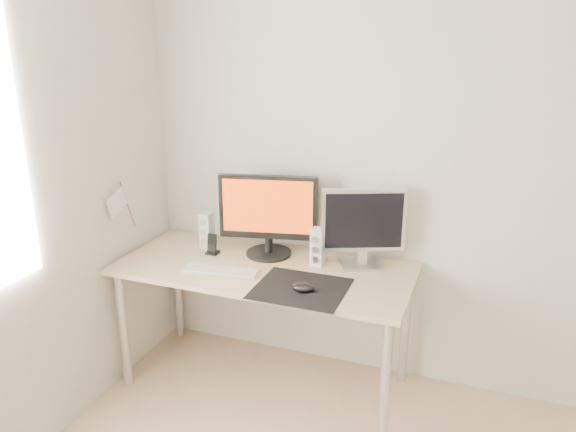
# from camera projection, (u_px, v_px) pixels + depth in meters

# --- Properties ---
(wall_back) EXTENTS (3.50, 0.00, 3.50)m
(wall_back) POSITION_uv_depth(u_px,v_px,m) (456.00, 172.00, 2.90)
(wall_back) COLOR silver
(wall_back) RESTS_ON ground
(mousepad) EXTENTS (0.45, 0.40, 0.00)m
(mousepad) POSITION_uv_depth(u_px,v_px,m) (301.00, 288.00, 2.78)
(mousepad) COLOR black
(mousepad) RESTS_ON desk
(mouse) EXTENTS (0.12, 0.07, 0.04)m
(mouse) POSITION_uv_depth(u_px,v_px,m) (303.00, 287.00, 2.74)
(mouse) COLOR black
(mouse) RESTS_ON mousepad
(desk) EXTENTS (1.60, 0.70, 0.73)m
(desk) POSITION_uv_depth(u_px,v_px,m) (264.00, 280.00, 3.07)
(desk) COLOR #D1B587
(desk) RESTS_ON ground
(main_monitor) EXTENTS (0.55, 0.31, 0.47)m
(main_monitor) POSITION_uv_depth(u_px,v_px,m) (268.00, 213.00, 3.12)
(main_monitor) COLOR black
(main_monitor) RESTS_ON desk
(second_monitor) EXTENTS (0.43, 0.23, 0.43)m
(second_monitor) POSITION_uv_depth(u_px,v_px,m) (363.00, 224.00, 2.97)
(second_monitor) COLOR #A9A9AB
(second_monitor) RESTS_ON desk
(speaker_left) EXTENTS (0.07, 0.08, 0.21)m
(speaker_left) POSITION_uv_depth(u_px,v_px,m) (207.00, 230.00, 3.29)
(speaker_left) COLOR white
(speaker_left) RESTS_ON desk
(speaker_right) EXTENTS (0.07, 0.08, 0.21)m
(speaker_right) POSITION_uv_depth(u_px,v_px,m) (318.00, 247.00, 3.03)
(speaker_right) COLOR white
(speaker_right) RESTS_ON desk
(keyboard) EXTENTS (0.43, 0.17, 0.02)m
(keyboard) POSITION_uv_depth(u_px,v_px,m) (220.00, 271.00, 2.97)
(keyboard) COLOR #B5B5B8
(keyboard) RESTS_ON desk
(phone_dock) EXTENTS (0.07, 0.06, 0.12)m
(phone_dock) POSITION_uv_depth(u_px,v_px,m) (212.00, 248.00, 3.20)
(phone_dock) COLOR black
(phone_dock) RESTS_ON desk
(pennant) EXTENTS (0.01, 0.23, 0.29)m
(pennant) POSITION_uv_depth(u_px,v_px,m) (121.00, 203.00, 3.08)
(pennant) COLOR #A57F54
(pennant) RESTS_ON wall_left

